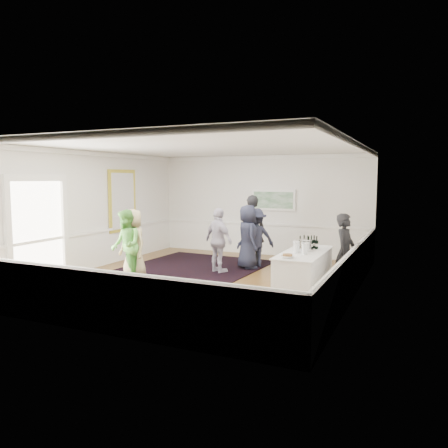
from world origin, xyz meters
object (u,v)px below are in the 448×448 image
at_px(guest_tan, 133,244).
at_px(guest_dark_a, 256,238).
at_px(bartender, 345,252).
at_px(guest_lilac, 219,241).
at_px(guest_green, 126,245).
at_px(guest_dark_b, 252,229).
at_px(ice_bucket, 306,246).
at_px(guest_navy, 248,237).
at_px(serving_table, 304,272).
at_px(nut_bowl, 288,256).

height_order(guest_tan, guest_dark_a, guest_tan).
bearing_deg(bartender, guest_lilac, 93.49).
xyz_separation_m(guest_lilac, guest_dark_a, (0.61, 1.13, -0.03)).
height_order(bartender, guest_green, guest_green).
distance_m(guest_dark_b, ice_bucket, 3.31).
height_order(guest_lilac, guest_dark_a, guest_lilac).
bearing_deg(guest_navy, ice_bucket, -170.90).
xyz_separation_m(serving_table, ice_bucket, (-0.01, 0.14, 0.56)).
relative_size(serving_table, guest_tan, 1.29).
xyz_separation_m(serving_table, bartender, (0.74, 0.67, 0.40)).
xyz_separation_m(guest_lilac, guest_dark_b, (0.35, 1.53, 0.15)).
bearing_deg(ice_bucket, bartender, 35.36).
xyz_separation_m(guest_green, nut_bowl, (4.05, -0.18, 0.07)).
bearing_deg(guest_dark_a, ice_bucket, 95.94).
bearing_deg(guest_dark_b, guest_tan, 49.11).
distance_m(bartender, guest_tan, 5.07).
distance_m(bartender, guest_navy, 3.05).
xyz_separation_m(serving_table, guest_dark_a, (-1.93, 2.22, 0.37)).
relative_size(serving_table, guest_lilac, 1.30).
relative_size(guest_green, guest_navy, 0.99).
height_order(bartender, guest_dark_a, bartender).
relative_size(bartender, guest_dark_b, 0.85).
bearing_deg(ice_bucket, guest_dark_a, 132.71).
height_order(serving_table, guest_navy, guest_navy).
relative_size(guest_lilac, ice_bucket, 6.54).
xyz_separation_m(serving_table, guest_green, (-4.18, -0.66, 0.41)).
xyz_separation_m(guest_green, ice_bucket, (4.17, 0.81, 0.15)).
distance_m(guest_green, guest_dark_b, 3.85).
bearing_deg(serving_table, guest_green, -170.97).
distance_m(guest_tan, guest_green, 0.36).
bearing_deg(serving_table, nut_bowl, -98.59).
bearing_deg(ice_bucket, guest_lilac, 159.42).
xyz_separation_m(guest_lilac, guest_navy, (0.49, 0.80, 0.02)).
bearing_deg(guest_navy, bartender, -153.81).
distance_m(ice_bucket, nut_bowl, 1.00).
height_order(bartender, guest_lilac, guest_lilac).
xyz_separation_m(serving_table, nut_bowl, (-0.13, -0.85, 0.48)).
distance_m(serving_table, guest_green, 4.25).
distance_m(serving_table, guest_tan, 4.26).
distance_m(serving_table, guest_lilac, 2.79).
height_order(guest_lilac, guest_dark_b, guest_dark_b).
xyz_separation_m(guest_tan, guest_navy, (2.18, 2.21, 0.02)).
xyz_separation_m(ice_bucket, nut_bowl, (-0.12, -0.99, -0.08)).
distance_m(guest_dark_a, ice_bucket, 2.84).
distance_m(guest_tan, ice_bucket, 4.25).
relative_size(guest_navy, ice_bucket, 6.73).
height_order(ice_bucket, nut_bowl, ice_bucket).
xyz_separation_m(guest_tan, ice_bucket, (4.22, 0.45, 0.15)).
relative_size(bartender, guest_green, 0.98).
relative_size(guest_green, nut_bowl, 6.68).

